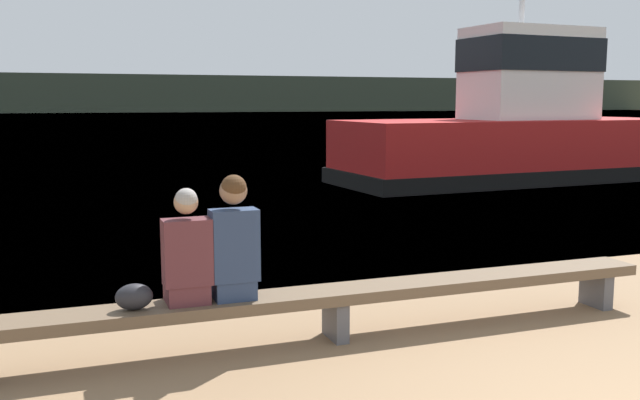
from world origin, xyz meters
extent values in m
plane|color=teal|center=(0.00, 125.27, 0.00)|extent=(240.00, 240.00, 0.00)
cube|color=#384233|center=(0.00, 132.82, 3.33)|extent=(600.00, 12.00, 6.66)
cube|color=brown|center=(-1.12, 3.48, 0.40)|extent=(6.35, 0.43, 0.10)
cube|color=#515156|center=(1.76, 3.48, 0.18)|extent=(0.12, 0.37, 0.35)
cube|color=#515156|center=(-1.12, 3.48, 0.18)|extent=(0.12, 0.37, 0.35)
cube|color=#56282D|center=(-2.41, 3.53, 0.53)|extent=(0.34, 0.35, 0.16)
cube|color=#56282D|center=(-2.41, 3.46, 0.88)|extent=(0.39, 0.22, 0.54)
sphere|color=tan|center=(-2.41, 3.46, 1.29)|extent=(0.19, 0.19, 0.19)
sphere|color=gray|center=(-2.41, 3.45, 1.32)|extent=(0.18, 0.18, 0.18)
cube|color=navy|center=(-2.03, 3.53, 0.53)|extent=(0.34, 0.35, 0.16)
cube|color=navy|center=(-2.03, 3.46, 0.91)|extent=(0.39, 0.22, 0.60)
sphere|color=#846047|center=(-2.03, 3.46, 1.37)|extent=(0.23, 0.23, 0.23)
sphere|color=#472D19|center=(-2.03, 3.44, 1.39)|extent=(0.21, 0.21, 0.21)
ellipsoid|color=#232328|center=(-2.84, 3.46, 0.56)|extent=(0.29, 0.19, 0.21)
cube|color=#A81919|center=(7.93, 13.61, 0.80)|extent=(9.51, 3.67, 1.60)
cube|color=black|center=(7.93, 13.61, 0.19)|extent=(9.70, 3.81, 0.38)
cube|color=silver|center=(8.39, 13.64, 2.78)|extent=(3.37, 2.07, 2.36)
cube|color=black|center=(8.39, 13.64, 3.25)|extent=(3.44, 2.14, 0.85)
camera|label=1|loc=(-3.38, -2.18, 2.10)|focal=40.00mm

